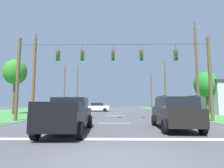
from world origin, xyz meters
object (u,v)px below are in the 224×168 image
Objects in this scene: overhead_signal_span at (113,73)px; tree_roadside_far_right at (15,72)px; utility_pole_near_left at (151,91)px; pickup_truck at (68,115)px; utility_pole_far_right at (165,86)px; suv_black at (174,112)px; utility_pole_mid_right at (197,70)px; utility_pole_distant_right at (64,87)px; distant_car_oncoming at (163,107)px; utility_pole_distant_left at (77,87)px; tree_roadside_right at (206,85)px; utility_pole_far_left at (34,75)px; distant_car_crossing_white at (97,107)px.

tree_roadside_far_right is (-13.79, 8.18, 1.53)m from overhead_signal_span.
utility_pole_near_left is 1.27× the size of tree_roadside_far_right.
pickup_truck is 26.10m from utility_pole_far_right.
overhead_signal_span reaches higher than suv_black.
utility_pole_mid_right reaches higher than suv_black.
utility_pole_near_left reaches higher than suv_black.
utility_pole_distant_right reaches higher than overhead_signal_span.
suv_black is 19.27m from distant_car_oncoming.
pickup_truck is 25.24m from utility_pole_distant_right.
distant_car_oncoming is at bearing -42.00° from utility_pole_distant_left.
utility_pole_distant_right is (-13.51, 22.82, 3.57)m from suv_black.
utility_pole_mid_right is 23.89m from tree_roadside_far_right.
utility_pole_distant_right is at bearing -146.82° from utility_pole_near_left.
utility_pole_distant_left is at bearing 135.92° from tree_roadside_right.
utility_pole_far_right is 22.72m from utility_pole_far_left.
utility_pole_mid_right is at bearing 40.59° from pickup_truck.
distant_car_oncoming is 0.46× the size of utility_pole_far_right.
utility_pole_far_right is at bearing -34.40° from utility_pole_distant_left.
tree_roadside_far_right reaches higher than tree_roadside_right.
utility_pole_far_right is at bearing 6.20° from distant_car_crossing_white.
overhead_signal_span is at bearing -61.88° from utility_pole_distant_right.
utility_pole_far_left is 22.59m from tree_roadside_right.
pickup_truck is 37.09m from utility_pole_distant_left.
overhead_signal_span is at bearing -26.41° from utility_pole_far_left.
utility_pole_distant_right reaches higher than tree_roadside_right.
distant_car_oncoming is at bearing 99.81° from utility_pole_mid_right.
suv_black is at bearing -59.37° from utility_pole_distant_right.
utility_pole_far_left is at bearing -38.91° from tree_roadside_far_right.
tree_roadside_right is at bearing 33.53° from overhead_signal_span.
utility_pole_far_right is 1.26× the size of tree_roadside_far_right.
tree_roadside_right is (2.88, -22.47, -0.57)m from utility_pole_near_left.
utility_pole_near_left is at bearing 89.92° from utility_pole_mid_right.
overhead_signal_span reaches higher than distant_car_oncoming.
pickup_truck is at bearing -88.70° from distant_car_crossing_white.
utility_pole_distant_right is 24.46m from tree_roadside_right.
utility_pole_mid_right is 26.14m from utility_pole_near_left.
distant_car_crossing_white is 17.47m from utility_pole_mid_right.
utility_pole_distant_right is (-9.69, 18.13, 0.32)m from overhead_signal_span.
suv_black is 0.50× the size of utility_pole_near_left.
utility_pole_near_left reaches higher than tree_roadside_right.
utility_pole_far_left is at bearing -179.72° from utility_pole_mid_right.
utility_pole_mid_right is 19.36m from utility_pole_far_left.
utility_pole_far_left reaches higher than utility_pole_far_right.
tree_roadside_right is (8.95, 13.15, 3.02)m from suv_black.
pickup_truck is at bearing -113.37° from overhead_signal_span.
pickup_truck is 16.90m from utility_pole_mid_right.
utility_pole_distant_left is 1.52× the size of tree_roadside_far_right.
overhead_signal_span is 11.04m from utility_pole_mid_right.
pickup_truck is 22.58m from distant_car_oncoming.
suv_black is 1.11× the size of distant_car_oncoming.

